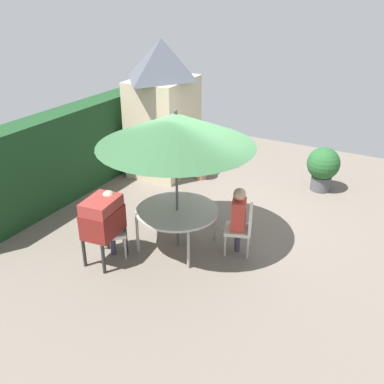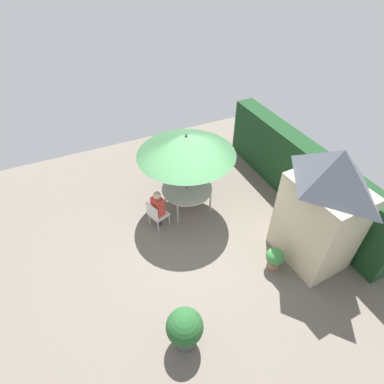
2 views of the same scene
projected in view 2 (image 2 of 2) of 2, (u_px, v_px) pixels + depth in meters
The scene contains 12 objects.
ground_plane at pixel (194, 232), 8.69m from camera, with size 11.00×11.00×0.00m, color #6B6056.
hedge_backdrop at pixel (300, 173), 9.14m from camera, with size 6.62×0.63×1.95m.
garden_shed at pixel (323, 208), 7.04m from camera, with size 1.88×1.45×3.26m.
patio_table at pixel (187, 190), 9.01m from camera, with size 1.49×1.49×0.75m.
patio_umbrella at pixel (186, 145), 7.99m from camera, with size 2.68×2.68×2.58m.
bbq_grill at pixel (198, 160), 9.87m from camera, with size 0.76×0.58×1.20m.
chair_near_shed at pixel (156, 214), 8.51m from camera, with size 0.59×0.59×0.90m.
chair_far_side at pixel (202, 170), 10.00m from camera, with size 0.65×0.65×0.90m.
potted_plant_by_shed at pixel (185, 328), 6.02m from camera, with size 0.75×0.75×1.04m.
potted_plant_by_grill at pixel (275, 258), 7.57m from camera, with size 0.45×0.45×0.65m.
person_in_red at pixel (158, 205), 8.38m from camera, with size 0.40×0.34×1.26m.
person_in_blue at pixel (201, 165), 9.77m from camera, with size 0.41×0.41×1.26m.
Camera 2 is at (5.21, -2.48, 6.59)m, focal length 28.56 mm.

